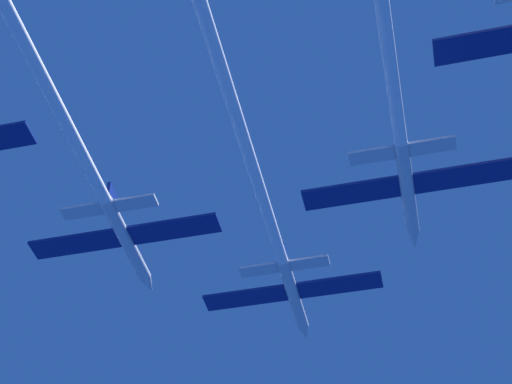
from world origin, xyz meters
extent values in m
cylinder|color=silver|center=(0.57, 0.25, 0.52)|extent=(1.00, 9.08, 1.00)
cone|color=silver|center=(0.57, 5.79, 0.52)|extent=(0.98, 2.00, 0.98)
ellipsoid|color=black|center=(0.57, 2.25, 0.94)|extent=(0.70, 1.82, 0.50)
cube|color=navy|center=(-3.38, -0.20, 0.52)|extent=(6.90, 2.00, 0.22)
cube|color=navy|center=(4.52, -0.20, 0.52)|extent=(6.90, 2.00, 0.22)
cube|color=navy|center=(0.57, -3.38, 1.74)|extent=(0.26, 1.63, 1.45)
cube|color=silver|center=(-1.49, -3.56, 0.52)|extent=(3.11, 1.20, 0.22)
cube|color=silver|center=(2.62, -3.56, 0.52)|extent=(3.11, 1.20, 0.22)
cylinder|color=white|center=(0.57, -21.56, 0.52)|extent=(0.90, 34.54, 0.90)
cylinder|color=silver|center=(-10.43, -9.81, 0.05)|extent=(1.00, 9.08, 1.00)
cone|color=silver|center=(-10.43, -4.27, 0.05)|extent=(0.98, 2.00, 0.98)
ellipsoid|color=black|center=(-10.43, -7.81, 0.47)|extent=(0.70, 1.82, 0.50)
cube|color=navy|center=(-14.38, -10.26, 0.05)|extent=(6.90, 2.00, 0.22)
cube|color=navy|center=(-6.47, -10.26, 0.05)|extent=(6.90, 2.00, 0.22)
cube|color=navy|center=(-10.43, -13.44, 1.28)|extent=(0.26, 1.63, 1.45)
cube|color=silver|center=(-12.48, -13.62, 0.05)|extent=(3.11, 1.20, 0.22)
cube|color=silver|center=(-8.37, -13.62, 0.05)|extent=(3.11, 1.20, 0.22)
cylinder|color=white|center=(-10.43, -29.67, 0.05)|extent=(0.90, 30.64, 0.90)
cylinder|color=silver|center=(10.91, -10.87, -0.13)|extent=(1.00, 9.08, 1.00)
cone|color=silver|center=(10.91, -5.33, -0.13)|extent=(0.98, 2.00, 0.98)
ellipsoid|color=black|center=(10.91, -8.87, 0.29)|extent=(0.70, 1.82, 0.50)
cube|color=navy|center=(6.96, -11.32, -0.13)|extent=(6.90, 2.00, 0.22)
cube|color=navy|center=(14.86, -11.32, -0.13)|extent=(6.90, 2.00, 0.22)
cube|color=navy|center=(10.91, -14.50, 1.10)|extent=(0.26, 1.63, 1.45)
cube|color=silver|center=(8.86, -14.68, -0.13)|extent=(3.11, 1.20, 0.22)
cube|color=silver|center=(12.96, -14.68, -0.13)|extent=(3.11, 1.20, 0.22)
cube|color=navy|center=(17.08, -21.77, 0.63)|extent=(6.90, 2.00, 0.22)
camera|label=1|loc=(9.73, -54.17, -41.30)|focal=58.33mm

